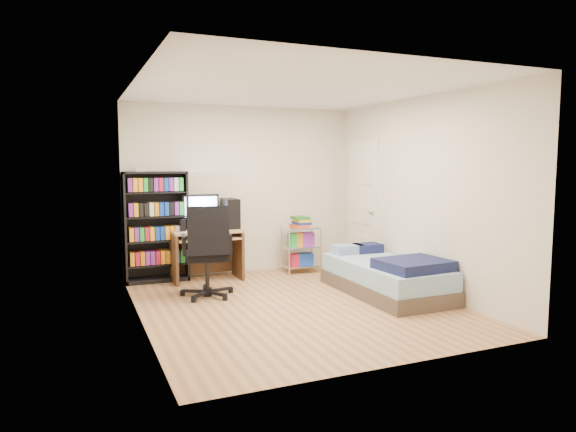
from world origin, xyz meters
name	(u,v)px	position (x,y,z in m)	size (l,w,h in m)	color
room	(295,199)	(0.00, 0.00, 1.25)	(3.58, 4.08, 2.58)	tan
media_shelf	(156,225)	(-1.31, 1.84, 0.79)	(0.87, 0.29, 1.61)	black
computer_desk	(212,233)	(-0.55, 1.70, 0.66)	(0.97, 0.56, 1.22)	tan
office_chair	(207,268)	(-0.86, 0.73, 0.37)	(0.78, 0.78, 1.15)	black
wire_cart	(301,236)	(0.81, 1.63, 0.56)	(0.55, 0.41, 0.85)	silver
bed	(387,276)	(1.27, 0.00, 0.23)	(0.92, 1.85, 0.53)	#50433B
door	(363,206)	(1.72, 1.35, 1.00)	(0.12, 0.80, 2.00)	silver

